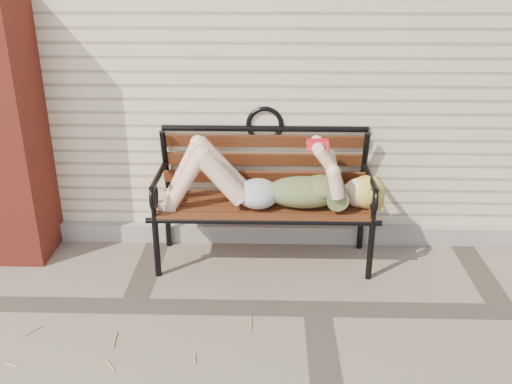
{
  "coord_description": "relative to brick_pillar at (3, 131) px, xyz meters",
  "views": [
    {
      "loc": [
        -0.33,
        -3.24,
        2.21
      ],
      "look_at": [
        -0.42,
        0.4,
        0.68
      ],
      "focal_mm": 40.0,
      "sensor_mm": 36.0,
      "label": 1
    }
  ],
  "objects": [
    {
      "name": "ground",
      "position": [
        2.3,
        -0.75,
        -1.0
      ],
      "size": [
        80.0,
        80.0,
        0.0
      ],
      "primitive_type": "plane",
      "color": "#77665B",
      "rests_on": "ground"
    },
    {
      "name": "house_wall",
      "position": [
        2.3,
        2.25,
        0.5
      ],
      "size": [
        8.0,
        4.0,
        3.0
      ],
      "primitive_type": "cube",
      "color": "beige",
      "rests_on": "ground"
    },
    {
      "name": "foundation_strip",
      "position": [
        2.3,
        0.22,
        -0.93
      ],
      "size": [
        8.0,
        0.1,
        0.15
      ],
      "primitive_type": "cube",
      "color": "gray",
      "rests_on": "ground"
    },
    {
      "name": "brick_pillar",
      "position": [
        0.0,
        0.0,
        0.0
      ],
      "size": [
        0.5,
        0.5,
        2.0
      ],
      "primitive_type": "cube",
      "color": "maroon",
      "rests_on": "ground"
    },
    {
      "name": "garden_bench",
      "position": [
        1.93,
        0.0,
        -0.36
      ],
      "size": [
        1.76,
        0.7,
        1.14
      ],
      "color": "black",
      "rests_on": "ground"
    },
    {
      "name": "reading_woman",
      "position": [
        1.94,
        -0.14,
        -0.32
      ],
      "size": [
        1.66,
        0.38,
        0.52
      ],
      "color": "#0A3949",
      "rests_on": "ground"
    }
  ]
}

